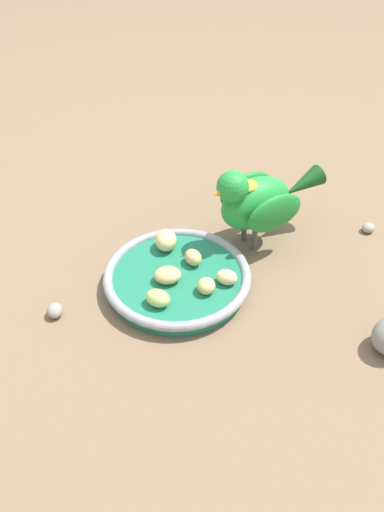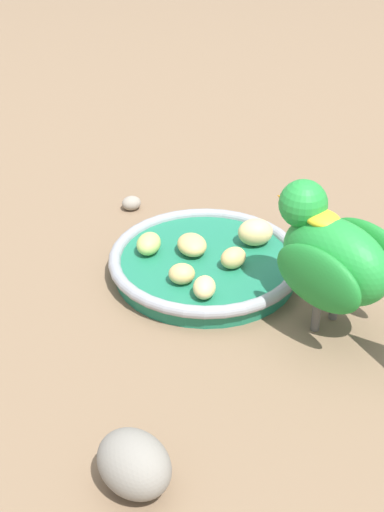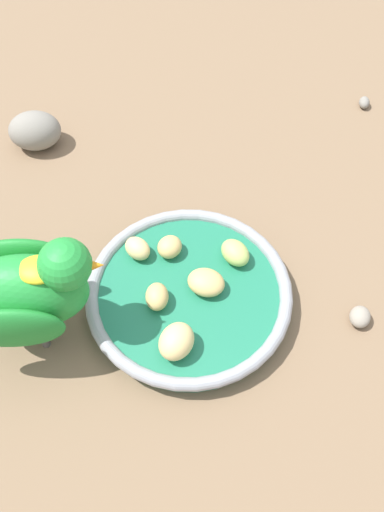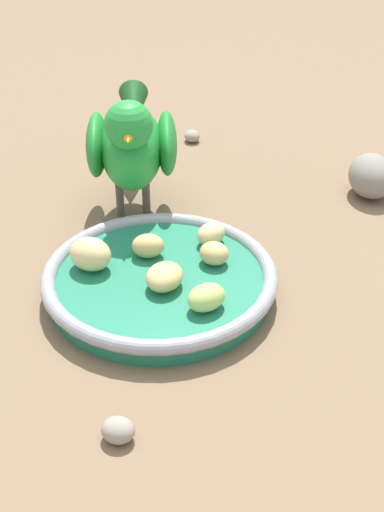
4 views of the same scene
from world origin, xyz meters
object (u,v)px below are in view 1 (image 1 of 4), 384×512
(apple_piece_5, at_px, (227,277))
(apple_piece_4, at_px, (192,256))
(feeding_bowl, at_px, (177,278))
(apple_piece_3, at_px, (158,298))
(pebble_0, at_px, (55,311))
(pebble_1, at_px, (368,228))
(apple_piece_1, at_px, (168,275))
(apple_piece_2, at_px, (166,240))
(apple_piece_0, at_px, (206,286))
(parrot, at_px, (258,200))

(apple_piece_5, bearing_deg, apple_piece_4, -74.53)
(feeding_bowl, height_order, apple_piece_4, apple_piece_4)
(apple_piece_3, height_order, pebble_0, apple_piece_3)
(apple_piece_3, relative_size, pebble_1, 1.54)
(apple_piece_3, xyz_separation_m, apple_piece_4, (-0.08, -0.05, 0.00))
(pebble_1, bearing_deg, apple_piece_5, -0.53)
(feeding_bowl, bearing_deg, apple_piece_5, 134.64)
(feeding_bowl, xyz_separation_m, apple_piece_4, (-0.03, -0.01, 0.02))
(apple_piece_1, distance_m, apple_piece_4, 0.05)
(feeding_bowl, bearing_deg, apple_piece_1, 12.04)
(apple_piece_2, bearing_deg, pebble_1, 160.15)
(apple_piece_2, distance_m, apple_piece_5, 0.12)
(apple_piece_0, height_order, parrot, parrot)
(apple_piece_5, bearing_deg, apple_piece_3, -7.66)
(apple_piece_4, xyz_separation_m, pebble_1, (-0.30, 0.07, -0.02))
(apple_piece_2, distance_m, pebble_1, 0.34)
(feeding_bowl, xyz_separation_m, apple_piece_0, (-0.02, 0.05, 0.02))
(apple_piece_4, bearing_deg, feeding_bowl, 23.00)
(apple_piece_4, bearing_deg, pebble_1, 167.44)
(apple_piece_0, bearing_deg, apple_piece_3, -11.02)
(apple_piece_3, height_order, pebble_1, apple_piece_3)
(pebble_0, bearing_deg, parrot, 177.63)
(apple_piece_2, bearing_deg, apple_piece_3, 55.56)
(apple_piece_1, distance_m, apple_piece_5, 0.08)
(feeding_bowl, relative_size, apple_piece_4, 7.07)
(apple_piece_1, height_order, apple_piece_3, apple_piece_3)
(feeding_bowl, xyz_separation_m, pebble_0, (0.17, -0.04, -0.01))
(feeding_bowl, bearing_deg, apple_piece_4, -157.00)
(apple_piece_0, distance_m, apple_piece_1, 0.06)
(apple_piece_2, relative_size, apple_piece_5, 1.31)
(apple_piece_1, height_order, pebble_0, apple_piece_1)
(parrot, relative_size, pebble_0, 8.39)
(apple_piece_1, xyz_separation_m, apple_piece_3, (0.03, 0.03, 0.00))
(feeding_bowl, xyz_separation_m, apple_piece_1, (0.02, 0.00, 0.02))
(pebble_1, bearing_deg, parrot, -22.81)
(feeding_bowl, height_order, parrot, parrot)
(pebble_1, bearing_deg, apple_piece_0, -0.56)
(apple_piece_1, height_order, apple_piece_2, apple_piece_2)
(apple_piece_0, height_order, pebble_1, apple_piece_0)
(apple_piece_0, relative_size, pebble_0, 1.13)
(parrot, xyz_separation_m, pebble_1, (-0.18, 0.08, -0.08))
(apple_piece_1, bearing_deg, feeding_bowl, -167.96)
(feeding_bowl, xyz_separation_m, apple_piece_3, (0.05, 0.04, 0.02))
(apple_piece_3, distance_m, apple_piece_5, 0.10)
(apple_piece_1, height_order, parrot, parrot)
(apple_piece_2, height_order, apple_piece_3, apple_piece_2)
(parrot, bearing_deg, apple_piece_3, 17.38)
(feeding_bowl, height_order, apple_piece_0, apple_piece_0)
(apple_piece_1, distance_m, parrot, 0.18)
(parrot, height_order, pebble_1, parrot)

